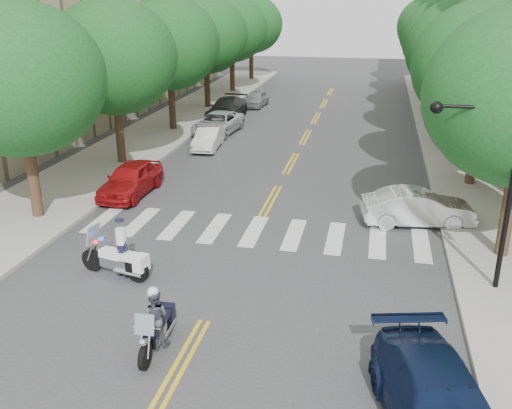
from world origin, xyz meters
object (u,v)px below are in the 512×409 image
(motorcycle_parked, at_px, (120,261))
(sedan_blue, at_px, (441,409))
(motorcycle_police, at_px, (156,321))
(convertible, at_px, (418,208))
(officer_standing, at_px, (122,254))

(motorcycle_parked, relative_size, sedan_blue, 0.49)
(motorcycle_police, relative_size, convertible, 0.51)
(motorcycle_police, height_order, convertible, motorcycle_police)
(officer_standing, bearing_deg, sedan_blue, -2.05)
(motorcycle_police, distance_m, convertible, 12.14)
(motorcycle_parked, xyz_separation_m, sedan_blue, (9.33, -5.24, 0.17))
(motorcycle_police, bearing_deg, motorcycle_parked, -55.32)
(convertible, distance_m, sedan_blue, 11.78)
(officer_standing, height_order, sedan_blue, officer_standing)
(officer_standing, bearing_deg, convertible, 62.27)
(officer_standing, distance_m, sedan_blue, 10.66)
(motorcycle_police, height_order, officer_standing, motorcycle_police)
(motorcycle_parked, relative_size, convertible, 0.58)
(motorcycle_parked, bearing_deg, convertible, -42.49)
(sedan_blue, bearing_deg, motorcycle_police, 150.68)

